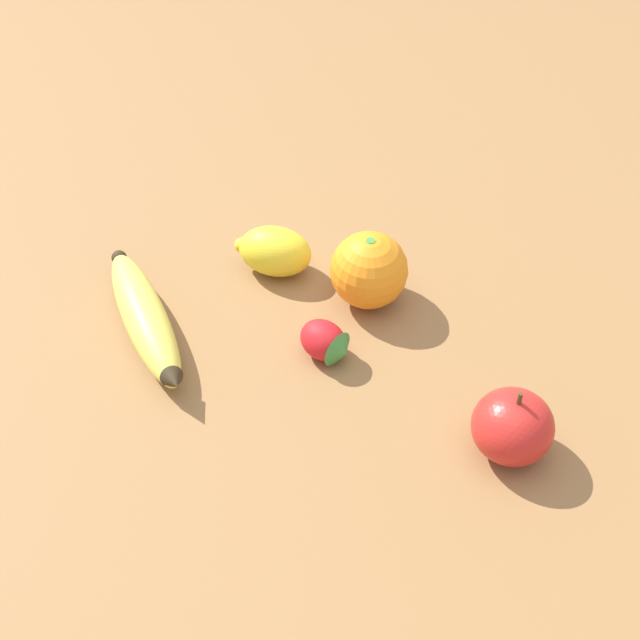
{
  "coord_description": "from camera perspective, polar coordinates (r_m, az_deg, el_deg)",
  "views": [
    {
      "loc": [
        0.29,
        0.52,
        0.68
      ],
      "look_at": [
        -0.09,
        0.02,
        0.03
      ],
      "focal_mm": 50.0,
      "sensor_mm": 36.0,
      "label": 1
    }
  ],
  "objects": [
    {
      "name": "lemon",
      "position": [
        0.98,
        -2.93,
        4.42
      ],
      "size": [
        0.09,
        0.1,
        0.06
      ],
      "rotation": [
        0.0,
        0.0,
        5.37
      ],
      "color": "yellow",
      "rests_on": "ground_plane"
    },
    {
      "name": "banana",
      "position": [
        0.93,
        -11.13,
        0.11
      ],
      "size": [
        0.09,
        0.22,
        0.04
      ],
      "rotation": [
        0.0,
        0.0,
        1.35
      ],
      "color": "#DBCC4C",
      "rests_on": "ground_plane"
    },
    {
      "name": "orange",
      "position": [
        0.93,
        3.24,
        3.13
      ],
      "size": [
        0.08,
        0.08,
        0.08
      ],
      "color": "orange",
      "rests_on": "ground_plane"
    },
    {
      "name": "apple",
      "position": [
        0.82,
        12.22,
        -6.68
      ],
      "size": [
        0.07,
        0.07,
        0.08
      ],
      "color": "red",
      "rests_on": "ground_plane"
    },
    {
      "name": "strawberry",
      "position": [
        0.89,
        0.4,
        -1.42
      ],
      "size": [
        0.05,
        0.06,
        0.04
      ],
      "rotation": [
        0.0,
        0.0,
        1.78
      ],
      "color": "red",
      "rests_on": "ground_plane"
    },
    {
      "name": "ground_plane",
      "position": [
        0.9,
        -5.0,
        -2.92
      ],
      "size": [
        3.0,
        3.0,
        0.0
      ],
      "primitive_type": "plane",
      "color": "olive"
    }
  ]
}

